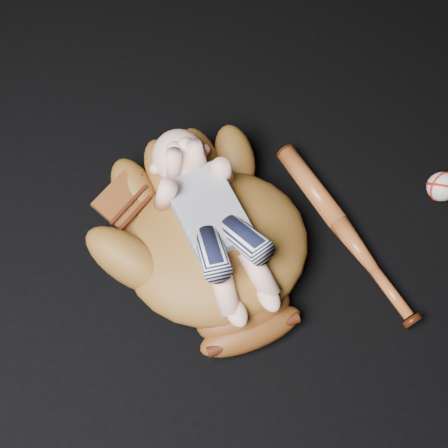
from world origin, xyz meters
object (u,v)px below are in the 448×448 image
object	(u,v)px
newborn_baby	(215,223)
baseball_bat	(345,232)
baseball_glove	(216,241)
baseball	(442,187)

from	to	relation	value
newborn_baby	baseball_bat	bearing A→B (deg)	-16.28
baseball_glove	baseball	xyz separation A→B (m)	(0.50, 0.04, -0.05)
baseball_glove	baseball_bat	bearing A→B (deg)	-11.20
newborn_baby	baseball_bat	world-z (taller)	newborn_baby
baseball	baseball_bat	bearing A→B (deg)	-167.74
newborn_baby	baseball_bat	size ratio (longest dim) A/B	0.88
baseball_glove	newborn_baby	distance (m)	0.06
newborn_baby	baseball	xyz separation A→B (m)	(0.50, 0.03, -0.11)
baseball_glove	baseball_bat	xyz separation A→B (m)	(0.27, -0.01, -0.06)
baseball_glove	baseball_bat	distance (m)	0.28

